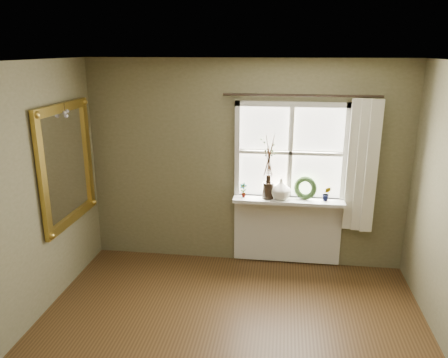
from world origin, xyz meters
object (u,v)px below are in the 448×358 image
dark_jug (268,190)px  wreath (305,190)px  gilt_mirror (67,164)px  cream_vase (281,189)px

dark_jug → wreath: bearing=5.0°
wreath → gilt_mirror: 2.83m
dark_jug → wreath: size_ratio=0.70×
cream_vase → wreath: size_ratio=0.89×
dark_jug → cream_vase: cream_vase is taller
wreath → gilt_mirror: bearing=-145.2°
cream_vase → gilt_mirror: 2.53m
dark_jug → gilt_mirror: (-2.26, -0.65, 0.42)m
cream_vase → gilt_mirror: bearing=-165.0°
cream_vase → wreath: (0.30, 0.04, -0.02)m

